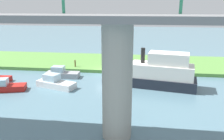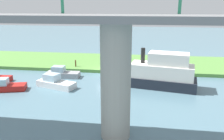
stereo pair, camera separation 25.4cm
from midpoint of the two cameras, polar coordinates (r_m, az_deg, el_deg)
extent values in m
plane|color=slate|center=(34.73, -1.64, -0.84)|extent=(160.00, 160.00, 0.00)
cube|color=#5B9342|center=(40.39, -0.25, 1.92)|extent=(80.00, 12.00, 0.50)
cylinder|color=#9E998E|center=(16.97, 1.35, -3.24)|extent=(2.25, 2.25, 8.83)
cube|color=slate|center=(16.06, 1.46, 12.70)|extent=(62.59, 4.00, 0.50)
cylinder|color=#2D334C|center=(34.86, 8.10, 0.40)|extent=(0.29, 0.29, 0.55)
cylinder|color=blue|center=(34.72, 8.14, 1.31)|extent=(0.45, 0.45, 0.60)
sphere|color=tan|center=(34.61, 8.16, 1.99)|extent=(0.24, 0.24, 0.24)
cylinder|color=brown|center=(36.95, -8.85, 1.64)|extent=(0.20, 0.20, 1.04)
cube|color=#1E232D|center=(29.57, 11.33, -2.87)|extent=(9.91, 4.85, 1.27)
cube|color=white|center=(29.08, 12.52, -0.21)|extent=(7.99, 4.19, 1.69)
cube|color=white|center=(28.64, 14.17, 2.71)|extent=(5.11, 3.23, 1.48)
cylinder|color=black|center=(28.97, 7.95, 3.62)|extent=(0.53, 0.53, 1.90)
cube|color=#D84C2D|center=(29.61, 6.59, -0.38)|extent=(2.01, 2.18, 0.95)
cube|color=white|center=(29.65, -13.45, -3.44)|extent=(5.31, 3.24, 0.78)
cube|color=silver|center=(29.81, -14.55, -1.73)|extent=(2.15, 1.91, 0.89)
cube|color=#99999E|center=(33.61, -11.88, -1.09)|extent=(4.74, 1.72, 0.74)
cube|color=silver|center=(33.60, -12.97, 0.24)|extent=(1.71, 1.36, 0.84)
cube|color=red|center=(30.55, -24.54, -3.99)|extent=(4.76, 2.70, 0.70)
cube|color=silver|center=(30.51, -25.78, -2.67)|extent=(1.90, 1.65, 0.80)
camera|label=1|loc=(0.13, -89.75, 0.07)|focal=36.74mm
camera|label=2|loc=(0.13, 90.25, -0.07)|focal=36.74mm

